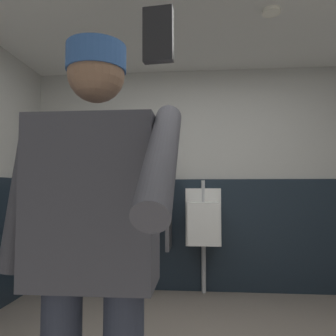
{
  "coord_description": "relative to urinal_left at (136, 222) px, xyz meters",
  "views": [
    {
      "loc": [
        -0.05,
        -1.85,
        1.13
      ],
      "look_at": [
        -0.21,
        -0.11,
        1.25
      ],
      "focal_mm": 35.12,
      "sensor_mm": 36.0,
      "label": 1
    }
  ],
  "objects": [
    {
      "name": "wall_back",
      "position": [
        0.74,
        0.22,
        0.49
      ],
      "size": [
        4.52,
        0.12,
        2.53
      ],
      "primitive_type": "cube",
      "color": "#B2B2AD",
      "rests_on": "ground_plane"
    },
    {
      "name": "wainscot_band_back",
      "position": [
        0.74,
        0.14,
        -0.15
      ],
      "size": [
        3.92,
        0.03,
        1.25
      ],
      "primitive_type": "cube",
      "color": "#19232D",
      "rests_on": "ground_plane"
    },
    {
      "name": "downlight_far",
      "position": [
        1.27,
        -1.11,
        1.74
      ],
      "size": [
        0.14,
        0.14,
        0.03
      ],
      "primitive_type": "cylinder",
      "color": "white"
    },
    {
      "name": "urinal_left",
      "position": [
        0.0,
        0.0,
        0.0
      ],
      "size": [
        0.4,
        0.34,
        1.24
      ],
      "color": "white",
      "rests_on": "ground_plane"
    },
    {
      "name": "urinal_middle",
      "position": [
        0.75,
        0.0,
        0.0
      ],
      "size": [
        0.4,
        0.34,
        1.24
      ],
      "color": "white",
      "rests_on": "ground_plane"
    },
    {
      "name": "privacy_divider_panel",
      "position": [
        0.38,
        -0.07,
        0.17
      ],
      "size": [
        0.04,
        0.4,
        0.9
      ],
      "primitive_type": "cube",
      "color": "#4C4C51"
    },
    {
      "name": "person",
      "position": [
        0.32,
        -2.51,
        0.19
      ],
      "size": [
        0.66,
        0.6,
        1.66
      ],
      "color": "#2D3342",
      "rests_on": "ground_plane"
    },
    {
      "name": "cell_phone",
      "position": [
        0.61,
        -3.01,
        0.66
      ],
      "size": [
        0.06,
        0.03,
        0.11
      ],
      "primitive_type": "cube",
      "rotation": [
        0.02,
        0.0,
        -0.11
      ],
      "color": "black"
    }
  ]
}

